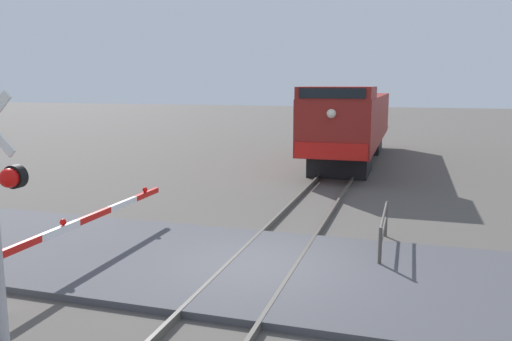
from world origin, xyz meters
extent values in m
plane|color=#514C47|center=(0.00, 0.00, 0.00)|extent=(160.00, 160.00, 0.00)
cube|color=#59544C|center=(-0.72, 0.00, 0.07)|extent=(0.08, 80.00, 0.15)
cube|color=#59544C|center=(0.72, 0.00, 0.07)|extent=(0.08, 80.00, 0.15)
cube|color=#47474C|center=(0.00, 0.00, 0.07)|extent=(36.00, 5.09, 0.14)
cube|color=black|center=(0.00, 12.82, 0.53)|extent=(2.54, 3.20, 1.05)
cube|color=black|center=(0.00, 20.61, 0.53)|extent=(2.54, 3.20, 1.05)
cube|color=maroon|center=(0.00, 16.72, 2.21)|extent=(2.99, 14.15, 2.33)
cube|color=maroon|center=(0.00, 11.21, 3.62)|extent=(2.93, 3.15, 0.48)
cube|color=black|center=(0.00, 9.61, 3.62)|extent=(2.54, 0.06, 0.39)
cube|color=red|center=(0.00, 9.60, 1.40)|extent=(2.84, 0.08, 0.64)
sphere|color=#F2EACC|center=(0.00, 9.59, 2.85)|extent=(0.36, 0.36, 0.36)
sphere|color=red|center=(-2.42, -4.31, 2.68)|extent=(0.28, 0.28, 0.28)
cylinder|color=black|center=(-2.42, -4.19, 2.68)|extent=(0.34, 0.14, 0.34)
cube|color=red|center=(-3.94, -2.61, 0.98)|extent=(0.10, 1.22, 0.14)
cube|color=white|center=(-3.94, -1.39, 0.98)|extent=(0.10, 1.22, 0.14)
cube|color=red|center=(-3.94, -0.17, 0.98)|extent=(0.10, 1.22, 0.14)
cube|color=white|center=(-3.94, 1.05, 0.98)|extent=(0.10, 1.22, 0.14)
cube|color=red|center=(-3.94, 2.27, 0.98)|extent=(0.10, 1.22, 0.14)
sphere|color=red|center=(-3.94, -1.29, 1.12)|extent=(0.14, 0.14, 0.14)
sphere|color=red|center=(-3.94, 2.19, 1.12)|extent=(0.14, 0.14, 0.14)
cylinder|color=#4C4742|center=(2.43, 0.85, 0.47)|extent=(0.08, 0.08, 0.95)
cylinder|color=#4C4742|center=(2.43, 3.43, 0.47)|extent=(0.08, 0.08, 0.95)
cylinder|color=#4C4742|center=(2.43, 2.14, 0.91)|extent=(0.06, 2.58, 0.06)
cylinder|color=#4C4742|center=(2.43, 2.14, 0.52)|extent=(0.06, 2.58, 0.06)
camera|label=1|loc=(2.96, -10.09, 4.00)|focal=36.04mm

